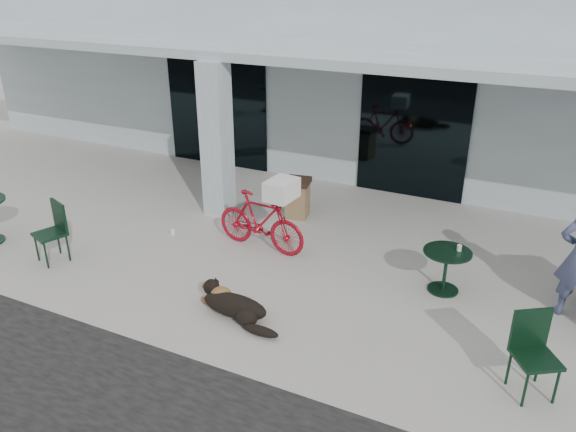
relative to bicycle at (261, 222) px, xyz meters
The scene contains 15 objects.
ground 1.33m from the bicycle, 92.87° to the right, with size 80.00×80.00×0.00m, color #A9A69F.
building 7.49m from the bicycle, 90.48° to the left, with size 22.00×7.00×4.50m, color silver.
storefront_glass_left 5.05m from the bicycle, 130.86° to the left, with size 2.80×0.06×2.70m, color black.
storefront_glass_right 4.23m from the bicycle, 65.23° to the left, with size 2.40×0.06×2.70m, color black.
column 2.16m from the bicycle, 145.08° to the left, with size 0.50×0.50×3.12m, color silver.
overhang 3.58m from the bicycle, 91.45° to the left, with size 22.00×2.80×0.18m, color silver.
bicycle is the anchor object (origin of this frame).
laundry_basket 0.84m from the bicycle, ahead, with size 0.58×0.43×0.35m, color white.
dog 2.23m from the bicycle, 71.76° to the right, with size 1.20×0.40×0.40m, color black, non-canonical shape.
cup_near_dog 1.90m from the bicycle, behind, with size 0.08×0.08×0.10m, color white.
cafe_chair_near 3.66m from the bicycle, 146.84° to the right, with size 0.48×0.53×1.06m, color black, non-canonical shape.
cafe_table_far 3.32m from the bicycle, ahead, with size 0.75×0.75×0.71m, color black, non-canonical shape.
cafe_chair_far_a 5.14m from the bicycle, 22.36° to the right, with size 0.48×0.53×1.07m, color black, non-canonical shape.
cup_on_table 3.48m from the bicycle, ahead, with size 0.07×0.07×0.10m, color white.
trash_receptacle 1.59m from the bicycle, 90.02° to the left, with size 0.48×0.48×0.82m, color olive, non-canonical shape.
Camera 1 is at (4.50, -6.84, 4.77)m, focal length 35.00 mm.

